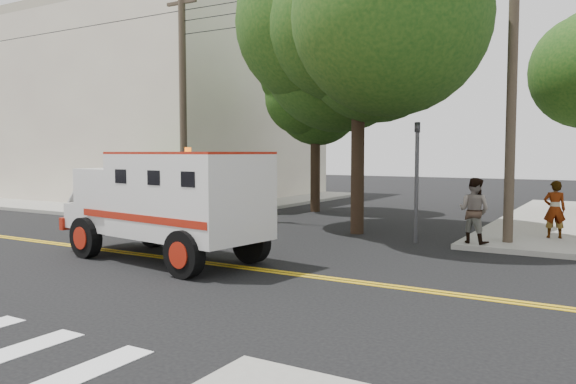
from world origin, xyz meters
The scene contains 13 objects.
ground centered at (0.00, 0.00, 0.00)m, with size 100.00×100.00×0.00m, color black.
sidewalk_nw centered at (-13.50, 13.50, 0.07)m, with size 17.00×17.00×0.15m, color gray.
building_left centered at (-15.50, 15.00, 5.15)m, with size 16.00×14.00×10.00m, color beige.
utility_pole_left centered at (-5.60, 6.00, 4.50)m, with size 0.28×0.28×9.00m, color #382D23.
utility_pole_right centered at (6.30, 6.20, 4.50)m, with size 0.28×0.28×9.00m, color #382D23.
tree_main centered at (1.94, 6.21, 7.20)m, with size 6.08×5.70×9.85m.
tree_left centered at (-2.68, 11.79, 5.73)m, with size 4.48×4.20×7.70m.
traffic_signal centered at (3.80, 5.60, 2.23)m, with size 0.15×0.18×3.60m.
accessibility_sign centered at (-6.20, 6.17, 1.37)m, with size 0.45×0.10×2.02m.
palm_planter centered at (-7.44, 6.62, 1.65)m, with size 3.52×2.63×2.36m.
armored_truck centered at (-0.66, -0.24, 1.55)m, with size 6.23×3.09×2.72m.
pedestrian_a centered at (7.36, 7.70, 1.01)m, with size 0.63×0.41×1.72m, color gray.
pedestrian_b centered at (5.50, 5.50, 1.08)m, with size 0.90×0.70×1.85m, color gray.
Camera 1 is at (9.01, -10.66, 2.71)m, focal length 35.00 mm.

